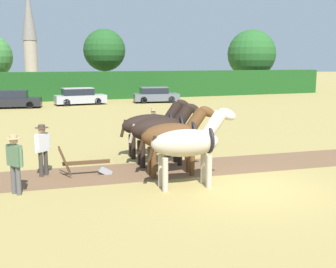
{
  "coord_description": "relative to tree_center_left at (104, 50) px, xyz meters",
  "views": [
    {
      "loc": [
        -6.76,
        -10.78,
        3.8
      ],
      "look_at": [
        -1.08,
        3.84,
        1.1
      ],
      "focal_mm": 45.0,
      "sensor_mm": 36.0,
      "label": 1
    }
  ],
  "objects": [
    {
      "name": "farmer_onlooker_left",
      "position": [
        -10.6,
        -34.95,
        -4.03
      ],
      "size": [
        0.45,
        0.58,
        1.75
      ],
      "rotation": [
        0.0,
        0.0,
        0.6
      ],
      "color": "#4C4C4C",
      "rests_on": "ground"
    },
    {
      "name": "hedgerow",
      "position": [
        -4.0,
        -4.67,
        -3.65
      ],
      "size": [
        58.52,
        1.4,
        2.82
      ],
      "primitive_type": "cube",
      "color": "#194719",
      "rests_on": "ground"
    },
    {
      "name": "tree_center",
      "position": [
        20.05,
        1.27,
        -0.26
      ],
      "size": [
        6.37,
        6.37,
        7.99
      ],
      "color": "#423323",
      "rests_on": "ground"
    },
    {
      "name": "farmer_beside_team",
      "position": [
        -4.52,
        -29.56,
        -4.05
      ],
      "size": [
        0.43,
        0.6,
        1.73
      ],
      "rotation": [
        0.0,
        0.0,
        -0.5
      ],
      "color": "#38332D",
      "rests_on": "ground"
    },
    {
      "name": "draft_horse_trail_right",
      "position": [
        -5.27,
        -31.67,
        -3.76
      ],
      "size": [
        2.97,
        1.12,
        2.37
      ],
      "rotation": [
        0.0,
        0.0,
        -0.09
      ],
      "color": "black",
      "rests_on": "ground"
    },
    {
      "name": "ground_plane",
      "position": [
        -4.0,
        -36.71,
        -5.06
      ],
      "size": [
        240.0,
        240.0,
        0.0
      ],
      "primitive_type": "plane",
      "color": "#998447"
    },
    {
      "name": "draft_horse_lead_left",
      "position": [
        -5.65,
        -36.09,
        -3.68
      ],
      "size": [
        2.86,
        1.06,
        2.48
      ],
      "rotation": [
        0.0,
        0.0,
        -0.09
      ],
      "color": "#B2A38E",
      "rests_on": "ground"
    },
    {
      "name": "parked_car_left",
      "position": [
        -10.15,
        -10.34,
        -4.36
      ],
      "size": [
        4.6,
        2.44,
        1.45
      ],
      "rotation": [
        0.0,
        0.0,
        -0.17
      ],
      "color": "black",
      "rests_on": "ground"
    },
    {
      "name": "parked_car_center",
      "position": [
        2.5,
        -10.08,
        -4.36
      ],
      "size": [
        4.44,
        2.42,
        1.45
      ],
      "rotation": [
        0.0,
        0.0,
        -0.17
      ],
      "color": "#565B66",
      "rests_on": "ground"
    },
    {
      "name": "plow",
      "position": [
        -8.19,
        -33.64,
        -4.74
      ],
      "size": [
        1.81,
        0.49,
        1.13
      ],
      "rotation": [
        0.0,
        0.0,
        -0.09
      ],
      "color": "#4C331E",
      "rests_on": "ground"
    },
    {
      "name": "church_spire",
      "position": [
        -6.07,
        31.59,
        3.65
      ],
      "size": [
        2.56,
        2.56,
        16.65
      ],
      "color": "gray",
      "rests_on": "ground"
    },
    {
      "name": "plowed_furrow_strip",
      "position": [
        -9.1,
        -33.57,
        -5.06
      ],
      "size": [
        23.68,
        4.6,
        0.01
      ],
      "primitive_type": "cube",
      "rotation": [
        0.0,
        0.0,
        -0.09
      ],
      "color": "brown",
      "rests_on": "ground"
    },
    {
      "name": "draft_horse_trail_left",
      "position": [
        -5.41,
        -33.14,
        -3.72
      ],
      "size": [
        2.81,
        1.19,
        2.35
      ],
      "rotation": [
        0.0,
        0.0,
        -0.09
      ],
      "color": "black",
      "rests_on": "ground"
    },
    {
      "name": "draft_horse_lead_right",
      "position": [
        -5.53,
        -34.62,
        -3.71
      ],
      "size": [
        2.75,
        1.09,
        2.4
      ],
      "rotation": [
        0.0,
        0.0,
        -0.09
      ],
      "color": "#513319",
      "rests_on": "ground"
    },
    {
      "name": "parked_car_center_left",
      "position": [
        -4.54,
        -9.62,
        -4.34
      ],
      "size": [
        4.54,
        1.94,
        1.51
      ],
      "rotation": [
        0.0,
        0.0,
        0.05
      ],
      "color": "#9E9EA8",
      "rests_on": "ground"
    },
    {
      "name": "farmer_at_plow",
      "position": [
        -9.69,
        -33.17,
        -4.03
      ],
      "size": [
        0.54,
        0.47,
        1.75
      ],
      "rotation": [
        0.0,
        0.0,
        -0.88
      ],
      "color": "#38332D",
      "rests_on": "ground"
    },
    {
      "name": "tree_center_left",
      "position": [
        0.0,
        0.0,
        0.0
      ],
      "size": [
        4.71,
        4.71,
        7.44
      ],
      "color": "#423323",
      "rests_on": "ground"
    }
  ]
}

